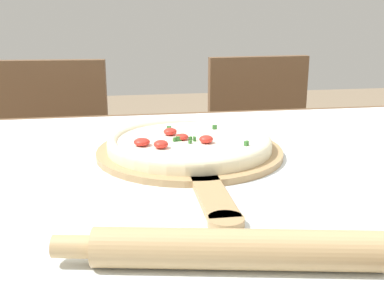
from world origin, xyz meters
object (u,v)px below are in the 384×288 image
(pizza_peel, at_px, (191,154))
(pizza, at_px, (189,142))
(chair_left, at_px, (53,170))
(chair_right, at_px, (263,160))
(rolling_pin, at_px, (237,249))

(pizza_peel, distance_m, pizza, 0.03)
(pizza_peel, height_order, chair_left, chair_left)
(chair_right, bearing_deg, rolling_pin, -111.43)
(pizza_peel, bearing_deg, chair_right, 63.13)
(rolling_pin, height_order, chair_left, chair_left)
(pizza, relative_size, chair_right, 0.36)
(pizza, bearing_deg, pizza_peel, -88.38)
(rolling_pin, xyz_separation_m, chair_left, (-0.36, 1.18, -0.30))
(pizza_peel, height_order, chair_right, chair_right)
(pizza, relative_size, rolling_pin, 0.78)
(pizza, height_order, rolling_pin, same)
(chair_left, bearing_deg, pizza, -59.84)
(pizza_peel, distance_m, chair_left, 0.91)
(chair_left, xyz_separation_m, chair_right, (0.76, 0.00, 0.00))
(pizza, xyz_separation_m, chair_left, (-0.37, 0.76, -0.30))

